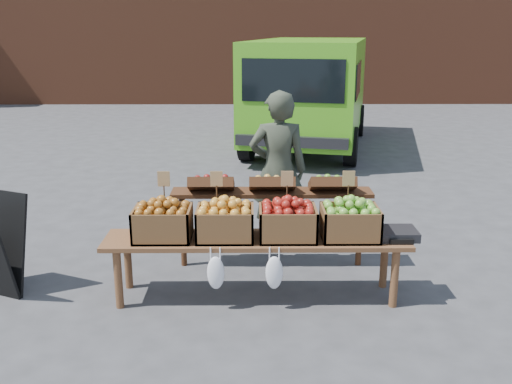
{
  "coord_description": "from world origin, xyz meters",
  "views": [
    {
      "loc": [
        0.92,
        -5.17,
        2.37
      ],
      "look_at": [
        0.96,
        0.07,
        0.85
      ],
      "focal_mm": 40.0,
      "sensor_mm": 36.0,
      "label": 1
    }
  ],
  "objects_px": {
    "display_bench": "(256,268)",
    "crate_russet_pears": "(225,223)",
    "crate_golden_apples": "(163,223)",
    "crate_green_apples": "(350,223)",
    "back_table": "(272,217)",
    "vendor": "(278,170)",
    "delivery_van": "(309,95)",
    "weighing_scale": "(397,233)",
    "crate_red_apples": "(288,223)"
  },
  "relations": [
    {
      "from": "display_bench",
      "to": "crate_russet_pears",
      "type": "bearing_deg",
      "value": 180.0
    },
    {
      "from": "crate_golden_apples",
      "to": "crate_green_apples",
      "type": "distance_m",
      "value": 1.65
    },
    {
      "from": "back_table",
      "to": "crate_green_apples",
      "type": "xyz_separation_m",
      "value": [
        0.67,
        -0.72,
        0.19
      ]
    },
    {
      "from": "back_table",
      "to": "display_bench",
      "type": "distance_m",
      "value": 0.77
    },
    {
      "from": "vendor",
      "to": "back_table",
      "type": "relative_size",
      "value": 0.83
    },
    {
      "from": "vendor",
      "to": "crate_russet_pears",
      "type": "height_order",
      "value": "vendor"
    },
    {
      "from": "vendor",
      "to": "display_bench",
      "type": "distance_m",
      "value": 1.44
    },
    {
      "from": "display_bench",
      "to": "delivery_van",
      "type": "bearing_deg",
      "value": 80.61
    },
    {
      "from": "crate_golden_apples",
      "to": "weighing_scale",
      "type": "height_order",
      "value": "crate_golden_apples"
    },
    {
      "from": "vendor",
      "to": "weighing_scale",
      "type": "xyz_separation_m",
      "value": [
        1.0,
        -1.3,
        -0.26
      ]
    },
    {
      "from": "crate_russet_pears",
      "to": "vendor",
      "type": "bearing_deg",
      "value": 68.08
    },
    {
      "from": "crate_russet_pears",
      "to": "crate_green_apples",
      "type": "distance_m",
      "value": 1.1
    },
    {
      "from": "delivery_van",
      "to": "display_bench",
      "type": "relative_size",
      "value": 1.76
    },
    {
      "from": "crate_green_apples",
      "to": "weighing_scale",
      "type": "bearing_deg",
      "value": 0.0
    },
    {
      "from": "vendor",
      "to": "display_bench",
      "type": "height_order",
      "value": "vendor"
    },
    {
      "from": "vendor",
      "to": "crate_red_apples",
      "type": "height_order",
      "value": "vendor"
    },
    {
      "from": "crate_green_apples",
      "to": "crate_golden_apples",
      "type": "bearing_deg",
      "value": 180.0
    },
    {
      "from": "crate_russet_pears",
      "to": "display_bench",
      "type": "bearing_deg",
      "value": 0.0
    },
    {
      "from": "crate_golden_apples",
      "to": "crate_russet_pears",
      "type": "bearing_deg",
      "value": 0.0
    },
    {
      "from": "back_table",
      "to": "crate_green_apples",
      "type": "height_order",
      "value": "back_table"
    },
    {
      "from": "display_bench",
      "to": "crate_russet_pears",
      "type": "xyz_separation_m",
      "value": [
        -0.28,
        0.0,
        0.42
      ]
    },
    {
      "from": "crate_red_apples",
      "to": "crate_green_apples",
      "type": "distance_m",
      "value": 0.55
    },
    {
      "from": "crate_russet_pears",
      "to": "delivery_van",
      "type": "bearing_deg",
      "value": 78.35
    },
    {
      "from": "display_bench",
      "to": "crate_red_apples",
      "type": "relative_size",
      "value": 5.4
    },
    {
      "from": "crate_russet_pears",
      "to": "weighing_scale",
      "type": "relative_size",
      "value": 1.47
    },
    {
      "from": "crate_golden_apples",
      "to": "crate_green_apples",
      "type": "relative_size",
      "value": 1.0
    },
    {
      "from": "crate_golden_apples",
      "to": "crate_russet_pears",
      "type": "height_order",
      "value": "same"
    },
    {
      "from": "crate_russet_pears",
      "to": "crate_red_apples",
      "type": "height_order",
      "value": "same"
    },
    {
      "from": "display_bench",
      "to": "crate_golden_apples",
      "type": "relative_size",
      "value": 5.4
    },
    {
      "from": "vendor",
      "to": "crate_green_apples",
      "type": "xyz_separation_m",
      "value": [
        0.58,
        -1.3,
        -0.16
      ]
    },
    {
      "from": "vendor",
      "to": "display_bench",
      "type": "xyz_separation_m",
      "value": [
        -0.25,
        -1.3,
        -0.58
      ]
    },
    {
      "from": "weighing_scale",
      "to": "crate_red_apples",
      "type": "bearing_deg",
      "value": 180.0
    },
    {
      "from": "crate_green_apples",
      "to": "crate_russet_pears",
      "type": "bearing_deg",
      "value": 180.0
    },
    {
      "from": "vendor",
      "to": "display_bench",
      "type": "relative_size",
      "value": 0.64
    },
    {
      "from": "weighing_scale",
      "to": "vendor",
      "type": "bearing_deg",
      "value": 127.74
    },
    {
      "from": "back_table",
      "to": "crate_red_apples",
      "type": "height_order",
      "value": "back_table"
    },
    {
      "from": "back_table",
      "to": "delivery_van",
      "type": "bearing_deg",
      "value": 80.98
    },
    {
      "from": "crate_red_apples",
      "to": "display_bench",
      "type": "bearing_deg",
      "value": 180.0
    },
    {
      "from": "crate_russet_pears",
      "to": "crate_red_apples",
      "type": "relative_size",
      "value": 1.0
    },
    {
      "from": "crate_red_apples",
      "to": "delivery_van",
      "type": "bearing_deg",
      "value": 82.89
    },
    {
      "from": "crate_golden_apples",
      "to": "weighing_scale",
      "type": "xyz_separation_m",
      "value": [
        2.08,
        0.0,
        -0.1
      ]
    },
    {
      "from": "vendor",
      "to": "crate_red_apples",
      "type": "bearing_deg",
      "value": 90.87
    },
    {
      "from": "weighing_scale",
      "to": "display_bench",
      "type": "bearing_deg",
      "value": 180.0
    },
    {
      "from": "delivery_van",
      "to": "back_table",
      "type": "bearing_deg",
      "value": -86.26
    },
    {
      "from": "crate_green_apples",
      "to": "weighing_scale",
      "type": "xyz_separation_m",
      "value": [
        0.43,
        0.0,
        -0.1
      ]
    },
    {
      "from": "vendor",
      "to": "crate_russet_pears",
      "type": "relative_size",
      "value": 3.47
    },
    {
      "from": "display_bench",
      "to": "crate_russet_pears",
      "type": "relative_size",
      "value": 5.4
    },
    {
      "from": "crate_golden_apples",
      "to": "crate_red_apples",
      "type": "relative_size",
      "value": 1.0
    },
    {
      "from": "weighing_scale",
      "to": "delivery_van",
      "type": "bearing_deg",
      "value": 91.13
    },
    {
      "from": "back_table",
      "to": "weighing_scale",
      "type": "height_order",
      "value": "back_table"
    }
  ]
}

